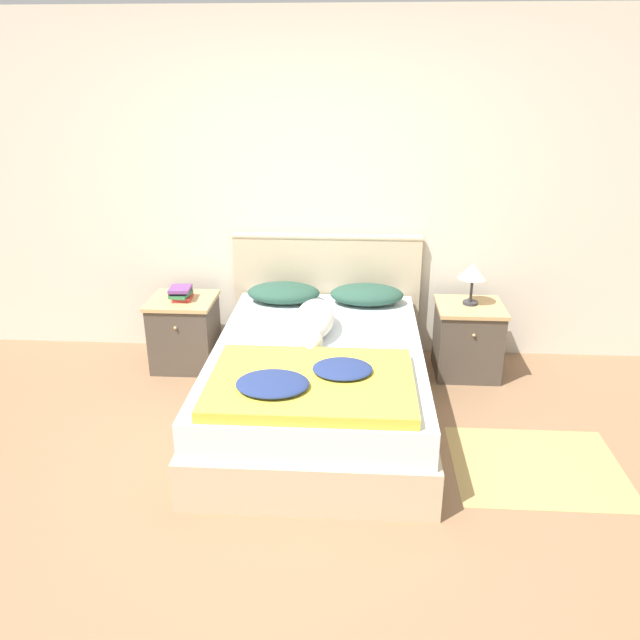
{
  "coord_description": "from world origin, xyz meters",
  "views": [
    {
      "loc": [
        0.39,
        -2.57,
        2.13
      ],
      "look_at": [
        0.15,
        1.22,
        0.6
      ],
      "focal_mm": 35.0,
      "sensor_mm": 36.0,
      "label": 1
    }
  ],
  "objects_px": {
    "dog": "(315,321)",
    "nightstand_right": "(467,339)",
    "pillow_left": "(284,293)",
    "book_stack": "(181,293)",
    "pillow_right": "(367,295)",
    "table_lamp": "(473,272)",
    "bed": "(318,382)",
    "nightstand_left": "(185,332)"
  },
  "relations": [
    {
      "from": "bed",
      "to": "book_stack",
      "type": "bearing_deg",
      "value": 146.61
    },
    {
      "from": "nightstand_left",
      "to": "dog",
      "type": "distance_m",
      "value": 1.19
    },
    {
      "from": "pillow_right",
      "to": "dog",
      "type": "bearing_deg",
      "value": -120.21
    },
    {
      "from": "book_stack",
      "to": "dog",
      "type": "bearing_deg",
      "value": -25.77
    },
    {
      "from": "dog",
      "to": "nightstand_right",
      "type": "bearing_deg",
      "value": 24.6
    },
    {
      "from": "nightstand_left",
      "to": "pillow_left",
      "type": "xyz_separation_m",
      "value": [
        0.75,
        0.09,
        0.3
      ]
    },
    {
      "from": "bed",
      "to": "book_stack",
      "type": "xyz_separation_m",
      "value": [
        -1.06,
        0.7,
        0.35
      ]
    },
    {
      "from": "book_stack",
      "to": "pillow_right",
      "type": "bearing_deg",
      "value": 4.15
    },
    {
      "from": "pillow_left",
      "to": "table_lamp",
      "type": "xyz_separation_m",
      "value": [
        1.38,
        -0.07,
        0.21
      ]
    },
    {
      "from": "nightstand_left",
      "to": "table_lamp",
      "type": "relative_size",
      "value": 1.74
    },
    {
      "from": "dog",
      "to": "book_stack",
      "type": "bearing_deg",
      "value": 154.23
    },
    {
      "from": "nightstand_left",
      "to": "book_stack",
      "type": "relative_size",
      "value": 2.69
    },
    {
      "from": "dog",
      "to": "table_lamp",
      "type": "bearing_deg",
      "value": 25.68
    },
    {
      "from": "bed",
      "to": "book_stack",
      "type": "distance_m",
      "value": 1.32
    },
    {
      "from": "bed",
      "to": "nightstand_right",
      "type": "relative_size",
      "value": 3.76
    },
    {
      "from": "bed",
      "to": "nightstand_left",
      "type": "relative_size",
      "value": 3.76
    },
    {
      "from": "nightstand_right",
      "to": "pillow_left",
      "type": "relative_size",
      "value": 0.99
    },
    {
      "from": "nightstand_right",
      "to": "book_stack",
      "type": "bearing_deg",
      "value": -179.82
    },
    {
      "from": "nightstand_right",
      "to": "dog",
      "type": "xyz_separation_m",
      "value": [
        -1.1,
        -0.5,
        0.32
      ]
    },
    {
      "from": "nightstand_right",
      "to": "pillow_left",
      "type": "bearing_deg",
      "value": 176.13
    },
    {
      "from": "nightstand_right",
      "to": "table_lamp",
      "type": "height_order",
      "value": "table_lamp"
    },
    {
      "from": "pillow_left",
      "to": "table_lamp",
      "type": "height_order",
      "value": "table_lamp"
    },
    {
      "from": "dog",
      "to": "book_stack",
      "type": "distance_m",
      "value": 1.14
    },
    {
      "from": "book_stack",
      "to": "nightstand_right",
      "type": "bearing_deg",
      "value": 0.18
    },
    {
      "from": "nightstand_left",
      "to": "nightstand_right",
      "type": "bearing_deg",
      "value": 0.0
    },
    {
      "from": "pillow_left",
      "to": "pillow_right",
      "type": "xyz_separation_m",
      "value": [
        0.62,
        0.0,
        0.0
      ]
    },
    {
      "from": "bed",
      "to": "pillow_left",
      "type": "distance_m",
      "value": 0.92
    },
    {
      "from": "pillow_left",
      "to": "table_lamp",
      "type": "bearing_deg",
      "value": -2.82
    },
    {
      "from": "table_lamp",
      "to": "pillow_right",
      "type": "bearing_deg",
      "value": 174.85
    },
    {
      "from": "nightstand_left",
      "to": "dog",
      "type": "height_order",
      "value": "dog"
    },
    {
      "from": "bed",
      "to": "nightstand_left",
      "type": "height_order",
      "value": "nightstand_left"
    },
    {
      "from": "dog",
      "to": "book_stack",
      "type": "xyz_separation_m",
      "value": [
        -1.03,
        0.5,
        -0.0
      ]
    },
    {
      "from": "pillow_left",
      "to": "book_stack",
      "type": "relative_size",
      "value": 2.71
    },
    {
      "from": "pillow_right",
      "to": "dog",
      "type": "height_order",
      "value": "dog"
    },
    {
      "from": "nightstand_left",
      "to": "pillow_right",
      "type": "bearing_deg",
      "value": 3.87
    },
    {
      "from": "nightstand_left",
      "to": "pillow_left",
      "type": "height_order",
      "value": "pillow_left"
    },
    {
      "from": "book_stack",
      "to": "table_lamp",
      "type": "bearing_deg",
      "value": 0.86
    },
    {
      "from": "bed",
      "to": "nightstand_right",
      "type": "bearing_deg",
      "value": 33.64
    },
    {
      "from": "nightstand_left",
      "to": "book_stack",
      "type": "bearing_deg",
      "value": -88.49
    },
    {
      "from": "bed",
      "to": "nightstand_right",
      "type": "distance_m",
      "value": 1.28
    },
    {
      "from": "book_stack",
      "to": "table_lamp",
      "type": "height_order",
      "value": "table_lamp"
    },
    {
      "from": "nightstand_right",
      "to": "pillow_right",
      "type": "xyz_separation_m",
      "value": [
        -0.75,
        0.09,
        0.3
      ]
    }
  ]
}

